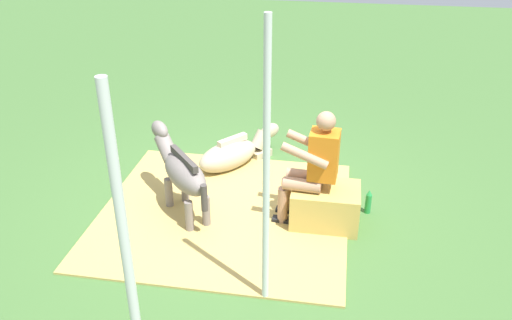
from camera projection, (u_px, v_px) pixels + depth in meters
The scene contains 9 objects.
ground_plane at pixel (241, 202), 6.21m from camera, with size 24.00×24.00×0.00m, color #426B33.
hay_patch at pixel (225, 212), 6.02m from camera, with size 2.77×2.65×0.02m, color tan.
hay_bale at pixel (325, 206), 5.74m from camera, with size 0.73×0.53×0.44m, color tan.
person_seated at pixel (313, 164), 5.53m from camera, with size 0.68×0.44×1.32m.
pony_standing at pixel (182, 171), 5.78m from camera, with size 1.00×1.12×0.90m.
pony_lying at pixel (234, 153), 6.93m from camera, with size 1.06×1.21×0.42m.
soda_bottle at pixel (368, 202), 5.96m from camera, with size 0.07×0.07×0.29m.
tent_pole_left at pixel (266, 175), 4.20m from camera, with size 0.06×0.06×2.55m, color silver.
tent_pole_mid at pixel (132, 291), 3.01m from camera, with size 0.06×0.06×2.55m, color silver.
Camera 1 is at (-1.05, 5.16, 3.34)m, focal length 37.09 mm.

